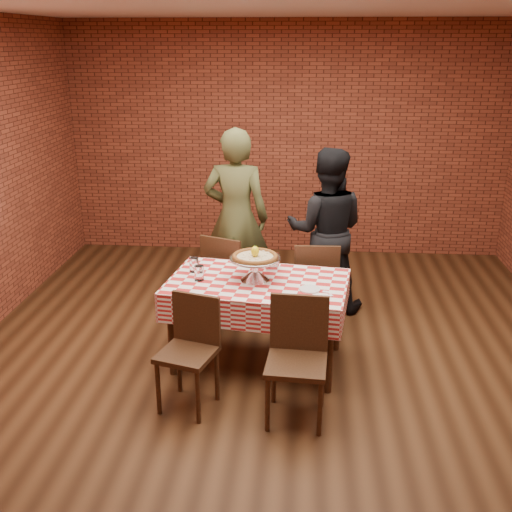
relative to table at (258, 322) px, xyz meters
name	(u,v)px	position (x,y,z in m)	size (l,w,h in m)	color
ground	(273,362)	(0.13, -0.01, -0.38)	(6.00, 6.00, 0.00)	black
back_wall	(287,141)	(0.13, 2.99, 1.08)	(5.50, 5.50, 0.00)	maroon
table	(258,322)	(0.00, 0.00, 0.00)	(1.46, 0.87, 0.75)	#3F2816
tablecloth	(258,295)	(0.00, 0.00, 0.26)	(1.49, 0.91, 0.25)	red
pizza_stand	(255,269)	(-0.02, 0.02, 0.48)	(0.44, 0.44, 0.19)	silver
pizza	(255,257)	(-0.02, 0.02, 0.58)	(0.38, 0.38, 0.03)	beige
lemon	(255,251)	(-0.02, 0.02, 0.63)	(0.07, 0.07, 0.09)	yellow
water_glass_left	(199,273)	(-0.49, -0.02, 0.45)	(0.08, 0.08, 0.13)	white
water_glass_right	(194,265)	(-0.56, 0.16, 0.45)	(0.08, 0.08, 0.13)	white
side_plate	(310,289)	(0.43, -0.16, 0.39)	(0.17, 0.17, 0.01)	white
sweetener_packet_a	(329,296)	(0.59, -0.27, 0.39)	(0.05, 0.04, 0.01)	white
sweetener_packet_b	(326,292)	(0.56, -0.20, 0.39)	(0.05, 0.04, 0.01)	white
condiment_caddy	(273,261)	(0.11, 0.28, 0.46)	(0.10, 0.08, 0.15)	silver
chair_near_left	(187,356)	(-0.47, -0.73, 0.06)	(0.39, 0.39, 0.87)	#3F2816
chair_near_right	(296,364)	(0.34, -0.81, 0.08)	(0.43, 0.43, 0.91)	#3F2816
chair_far_left	(231,277)	(-0.33, 0.83, 0.08)	(0.43, 0.43, 0.91)	#3F2816
chair_far_right	(315,284)	(0.49, 0.72, 0.07)	(0.42, 0.42, 0.89)	#3F2816
diner_olive	(236,218)	(-0.33, 1.29, 0.55)	(0.67, 0.44, 1.85)	#494B28
diner_black	(326,230)	(0.60, 1.21, 0.46)	(0.81, 0.63, 1.67)	black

